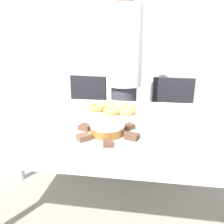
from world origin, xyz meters
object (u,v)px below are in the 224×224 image
at_px(office_chair_right, 170,128).
at_px(frosted_cake, 107,129).
at_px(plate_cake, 107,135).
at_px(plate_donuts, 115,111).
at_px(person_standing, 124,78).
at_px(office_chair_left, 83,123).

distance_m(office_chair_right, frosted_cake, 1.23).
relative_size(plate_cake, plate_donuts, 0.92).
bearing_deg(office_chair_right, plate_cake, -105.18).
bearing_deg(plate_donuts, office_chair_right, 57.19).
xyz_separation_m(office_chair_right, plate_cake, (-0.43, -1.09, 0.35)).
xyz_separation_m(person_standing, plate_donuts, (0.00, -0.57, -0.13)).
bearing_deg(office_chair_right, frosted_cake, -105.18).
xyz_separation_m(office_chair_left, frosted_cake, (0.45, -1.09, 0.38)).
xyz_separation_m(plate_donuts, frosted_cake, (0.02, -0.40, 0.03)).
height_order(office_chair_left, office_chair_right, same).
bearing_deg(frosted_cake, plate_donuts, 92.24).
distance_m(office_chair_left, frosted_cake, 1.24).
bearing_deg(plate_cake, office_chair_right, 68.41).
bearing_deg(office_chair_left, office_chair_right, 11.00).
bearing_deg(person_standing, plate_donuts, -89.96).
relative_size(office_chair_left, frosted_cake, 5.24).
distance_m(person_standing, plate_donuts, 0.59).
bearing_deg(frosted_cake, person_standing, 90.95).
relative_size(office_chair_right, frosted_cake, 5.24).
bearing_deg(office_chair_left, plate_donuts, -47.22).
height_order(office_chair_left, plate_donuts, office_chair_left).
height_order(person_standing, office_chair_left, person_standing).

